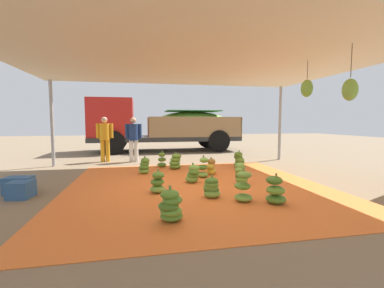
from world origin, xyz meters
The scene contains 21 objects.
ground_plane centered at (0.00, 3.00, 0.00)m, with size 40.00×40.00×0.00m, color #7F6B51.
tarp_orange centered at (0.00, 0.00, 0.01)m, with size 5.37×5.53×0.01m, color orange.
tent_canopy centered at (0.03, -0.10, 2.61)m, with size 8.00×7.00×2.69m.
banana_bunch_0 centered at (-0.53, 2.51, 0.21)m, with size 0.36×0.40×0.49m.
banana_bunch_1 centered at (-0.02, 0.29, 0.20)m, with size 0.38×0.38×0.45m.
banana_bunch_2 centered at (0.55, -1.21, 0.24)m, with size 0.39×0.40×0.57m.
banana_bunch_3 centered at (-0.78, -1.89, 0.22)m, with size 0.44×0.42×0.50m.
banana_bunch_4 centered at (-0.18, 2.07, 0.22)m, with size 0.46×0.46×0.50m.
banana_bunch_5 centered at (0.33, 0.80, 0.23)m, with size 0.35×0.34×0.54m.
banana_bunch_6 centered at (1.00, 0.02, 0.23)m, with size 0.37×0.37×0.50m.
banana_bunch_7 centered at (1.73, 1.98, 0.23)m, with size 0.42×0.39×0.51m.
banana_bunch_8 centered at (0.62, 1.09, 0.20)m, with size 0.35×0.35×0.45m.
banana_bunch_9 centered at (-0.85, -0.38, 0.20)m, with size 0.40×0.41×0.45m.
banana_bunch_10 centered at (1.02, -1.45, 0.22)m, with size 0.46×0.46×0.51m.
banana_bunch_11 centered at (-1.07, 1.56, 0.21)m, with size 0.38×0.38×0.46m.
banana_bunch_12 centered at (0.08, -0.88, 0.18)m, with size 0.41×0.44×0.41m.
cargo_truck_main centered at (-0.20, 7.04, 1.23)m, with size 6.81×2.34×2.40m.
worker_0 centered at (-2.36, 3.99, 0.90)m, with size 0.56×0.35×1.54m.
worker_1 centered at (-1.39, 3.79, 0.89)m, with size 0.56×0.34×1.52m.
crate_0 centered at (-3.29, -0.24, 0.15)m, with size 0.36×0.39×0.31m, color #335B8E.
crate_1 centered at (-3.46, 0.09, 0.16)m, with size 0.47×0.32×0.32m, color #335B8E.
Camera 1 is at (-1.17, -5.36, 1.36)m, focal length 24.43 mm.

